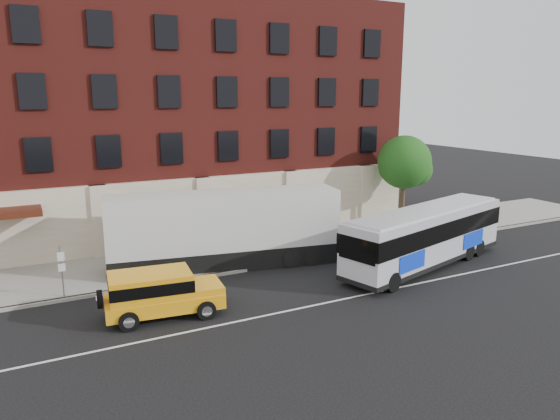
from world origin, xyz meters
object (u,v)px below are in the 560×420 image
street_tree (405,164)px  yellow_suv (158,291)px  shipping_container (225,230)px  city_bus (426,234)px  sign_pole (62,269)px

street_tree → yellow_suv: (-18.71, -7.04, -3.31)m
street_tree → yellow_suv: 20.26m
street_tree → shipping_container: street_tree is taller
shipping_container → city_bus: bearing=-26.7°
city_bus → shipping_container: (-9.50, 4.78, 0.25)m
sign_pole → shipping_container: 8.23m
street_tree → shipping_container: size_ratio=0.50×
street_tree → shipping_container: bearing=-170.7°
sign_pole → city_bus: 18.03m
sign_pole → shipping_container: shipping_container is taller
city_bus → shipping_container: 10.64m
street_tree → city_bus: size_ratio=0.53×
sign_pole → street_tree: (22.04, 3.34, 2.96)m
street_tree → city_bus: 8.72m
sign_pole → yellow_suv: 4.99m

